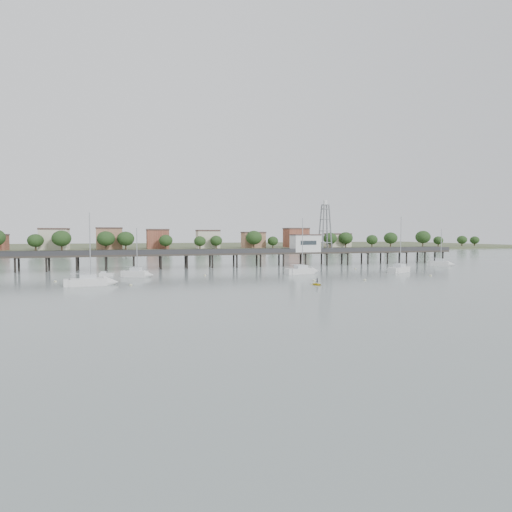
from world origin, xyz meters
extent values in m
plane|color=slate|center=(0.00, 0.00, 0.00)|extent=(500.00, 500.00, 0.00)
cube|color=#2D2823|center=(0.00, 60.00, 3.75)|extent=(150.00, 5.00, 0.50)
cube|color=#333335|center=(0.00, 57.60, 4.55)|extent=(150.00, 0.12, 1.10)
cube|color=#333335|center=(0.00, 62.40, 4.55)|extent=(150.00, 0.12, 1.10)
cylinder|color=black|center=(0.00, 58.10, 1.80)|extent=(0.50, 0.50, 4.40)
cylinder|color=black|center=(0.00, 61.90, 1.80)|extent=(0.50, 0.50, 4.40)
cylinder|color=black|center=(73.00, 58.10, 1.80)|extent=(0.50, 0.50, 4.40)
cylinder|color=black|center=(73.00, 61.90, 1.80)|extent=(0.50, 0.50, 4.40)
cube|color=silver|center=(25.00, 60.00, 6.50)|extent=(8.00, 5.00, 5.00)
cube|color=#4C3833|center=(25.00, 60.00, 9.15)|extent=(8.40, 5.40, 0.30)
cube|color=slate|center=(31.50, 60.00, 18.15)|extent=(1.80, 1.80, 0.30)
cube|color=silver|center=(31.50, 60.00, 18.90)|extent=(0.90, 0.90, 1.20)
cube|color=silver|center=(-24.20, 39.15, 0.48)|extent=(5.35, 4.07, 1.65)
cone|color=silver|center=(-21.43, 37.69, 0.48)|extent=(2.76, 2.70, 1.95)
cube|color=silver|center=(-24.20, 39.15, 1.65)|extent=(2.70, 2.42, 0.75)
cylinder|color=#A5A8AA|center=(-23.89, 38.99, 6.00)|extent=(0.18, 0.18, 9.40)
cylinder|color=#A5A8AA|center=(-24.94, 39.54, 2.20)|extent=(2.64, 1.47, 0.12)
cube|color=silver|center=(37.94, 31.87, 0.48)|extent=(6.96, 5.44, 1.65)
cone|color=silver|center=(41.50, 33.88, 0.48)|extent=(3.63, 3.56, 2.55)
cube|color=silver|center=(37.94, 31.87, 1.65)|extent=(3.54, 3.21, 0.75)
cylinder|color=#A5A8AA|center=(38.33, 32.09, 7.44)|extent=(0.18, 0.18, 12.29)
cylinder|color=#A5A8AA|center=(36.99, 31.33, 2.20)|extent=(3.39, 1.98, 0.12)
cube|color=silver|center=(-32.82, 25.13, 0.48)|extent=(6.62, 3.15, 1.65)
cone|color=silver|center=(-28.85, 25.55, 0.48)|extent=(2.91, 2.76, 2.49)
cube|color=silver|center=(-32.82, 25.13, 1.65)|extent=(3.04, 2.28, 0.75)
cylinder|color=#A5A8AA|center=(-32.38, 25.18, 7.30)|extent=(0.18, 0.18, 11.99)
cylinder|color=#A5A8AA|center=(-33.88, 25.02, 2.20)|extent=(3.72, 0.51, 0.12)
cube|color=silver|center=(13.33, 35.37, 0.48)|extent=(6.70, 3.76, 1.65)
cone|color=silver|center=(17.18, 36.22, 0.48)|extent=(3.10, 2.97, 2.46)
cube|color=silver|center=(13.33, 35.37, 1.65)|extent=(3.16, 2.52, 0.75)
cylinder|color=#A5A8AA|center=(13.76, 35.46, 7.22)|extent=(0.18, 0.18, 11.84)
cylinder|color=#A5A8AA|center=(12.30, 35.14, 2.20)|extent=(3.62, 0.91, 0.12)
cube|color=silver|center=(62.79, 47.46, 0.48)|extent=(5.02, 5.03, 1.65)
cone|color=silver|center=(65.05, 45.20, 0.47)|extent=(2.92, 2.92, 1.99)
cube|color=silver|center=(62.79, 47.46, 1.65)|extent=(2.73, 2.74, 0.75)
cylinder|color=#A5A8AA|center=(63.04, 47.21, 6.10)|extent=(0.18, 0.18, 9.60)
cylinder|color=#A5A8AA|center=(62.19, 48.07, 2.20)|extent=(2.19, 2.20, 0.12)
cube|color=silver|center=(-30.41, 42.09, 0.30)|extent=(3.27, 1.87, 0.85)
cube|color=silver|center=(-31.08, 42.22, 0.81)|extent=(1.21, 1.21, 0.51)
imported|color=yellow|center=(7.61, 13.98, 0.00)|extent=(1.78, 0.77, 2.42)
imported|color=black|center=(7.61, 13.98, 0.00)|extent=(0.48, 1.11, 0.26)
ellipsoid|color=beige|center=(-39.54, 33.39, 0.08)|extent=(0.56, 0.56, 0.39)
ellipsoid|color=beige|center=(9.87, 20.38, 0.08)|extent=(0.56, 0.56, 0.39)
ellipsoid|color=beige|center=(39.02, 21.90, 0.08)|extent=(0.56, 0.56, 0.39)
ellipsoid|color=beige|center=(-25.36, 23.15, 0.08)|extent=(0.56, 0.56, 0.39)
ellipsoid|color=beige|center=(-9.29, 36.74, 0.08)|extent=(0.56, 0.56, 0.39)
ellipsoid|color=beige|center=(32.72, 43.94, 0.08)|extent=(0.56, 0.56, 0.39)
ellipsoid|color=beige|center=(20.27, 18.41, 0.08)|extent=(0.56, 0.56, 0.39)
cube|color=#475133|center=(0.00, 245.00, 0.50)|extent=(500.00, 170.00, 1.40)
cube|color=brown|center=(-62.00, 183.00, 5.70)|extent=(13.00, 10.50, 9.00)
cube|color=brown|center=(-35.00, 183.00, 5.70)|extent=(13.00, 10.50, 9.00)
cube|color=brown|center=(-10.00, 183.00, 5.70)|extent=(13.00, 10.50, 9.00)
cube|color=brown|center=(18.00, 183.00, 5.70)|extent=(13.00, 10.50, 9.00)
cube|color=brown|center=(45.00, 183.00, 5.70)|extent=(13.00, 10.50, 9.00)
cube|color=brown|center=(72.00, 183.00, 5.70)|extent=(13.00, 10.50, 9.00)
cube|color=brown|center=(100.00, 183.00, 5.70)|extent=(13.00, 10.50, 9.00)
ellipsoid|color=#1B3716|center=(0.00, 171.00, 6.00)|extent=(8.00, 8.00, 6.80)
ellipsoid|color=#1B3716|center=(120.00, 171.00, 6.00)|extent=(8.00, 8.00, 6.80)
camera|label=1|loc=(-25.80, -57.94, 9.47)|focal=30.00mm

